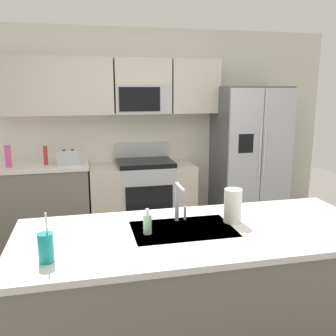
{
  "coord_description": "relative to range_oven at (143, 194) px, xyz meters",
  "views": [
    {
      "loc": [
        -0.84,
        -2.91,
        1.83
      ],
      "look_at": [
        -0.03,
        0.6,
        1.05
      ],
      "focal_mm": 39.6,
      "sensor_mm": 36.0,
      "label": 1
    }
  ],
  "objects": [
    {
      "name": "back_counter",
      "position": [
        -1.32,
        -0.0,
        0.01
      ],
      "size": [
        1.27,
        0.63,
        0.9
      ],
      "color": "slate",
      "rests_on": "ground"
    },
    {
      "name": "refrigerator",
      "position": [
        1.48,
        -0.07,
        0.48
      ],
      "size": [
        0.9,
        0.76,
        1.85
      ],
      "color": "#4C4F54",
      "rests_on": "ground"
    },
    {
      "name": "paper_towel_roll",
      "position": [
        0.27,
        -2.39,
        0.58
      ],
      "size": [
        0.12,
        0.12,
        0.24
      ],
      "primitive_type": "cylinder",
      "color": "white",
      "rests_on": "island_counter"
    },
    {
      "name": "soap_dispenser",
      "position": [
        -0.35,
        -2.47,
        0.53
      ],
      "size": [
        0.06,
        0.06,
        0.17
      ],
      "color": "#A5D8B2",
      "rests_on": "island_counter"
    },
    {
      "name": "drink_cup_teal",
      "position": [
        -0.96,
        -2.74,
        0.54
      ],
      "size": [
        0.08,
        0.08,
        0.28
      ],
      "color": "teal",
      "rests_on": "island_counter"
    },
    {
      "name": "pepper_mill",
      "position": [
        -1.2,
        -0.0,
        0.57
      ],
      "size": [
        0.05,
        0.05,
        0.24
      ],
      "primitive_type": "cylinder",
      "color": "#B2332D",
      "rests_on": "back_counter"
    },
    {
      "name": "ground_plane",
      "position": [
        0.11,
        -1.8,
        -0.44
      ],
      "size": [
        9.0,
        9.0,
        0.0
      ],
      "primitive_type": "plane",
      "color": "#66605B",
      "rests_on": "ground"
    },
    {
      "name": "kitchen_wall_unit",
      "position": [
        -0.04,
        0.28,
        1.03
      ],
      "size": [
        5.2,
        0.43,
        2.6
      ],
      "color": "silver",
      "rests_on": "ground"
    },
    {
      "name": "range_oven",
      "position": [
        0.0,
        0.0,
        0.0
      ],
      "size": [
        1.36,
        0.61,
        1.1
      ],
      "color": "#B7BABF",
      "rests_on": "ground"
    },
    {
      "name": "sink_faucet",
      "position": [
        -0.1,
        -2.3,
        0.62
      ],
      "size": [
        0.09,
        0.21,
        0.28
      ],
      "color": "#B7BABF",
      "rests_on": "island_counter"
    },
    {
      "name": "island_counter",
      "position": [
        -0.01,
        -2.49,
        0.01
      ],
      "size": [
        2.43,
        0.99,
        0.9
      ],
      "color": "slate",
      "rests_on": "ground"
    },
    {
      "name": "bottle_pink",
      "position": [
        -1.62,
        -0.05,
        0.59
      ],
      "size": [
        0.07,
        0.07,
        0.27
      ],
      "primitive_type": "cylinder",
      "color": "#EA4C93",
      "rests_on": "back_counter"
    },
    {
      "name": "toaster",
      "position": [
        -0.93,
        -0.05,
        0.55
      ],
      "size": [
        0.28,
        0.16,
        0.18
      ],
      "color": "#B7BABF",
      "rests_on": "back_counter"
    }
  ]
}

